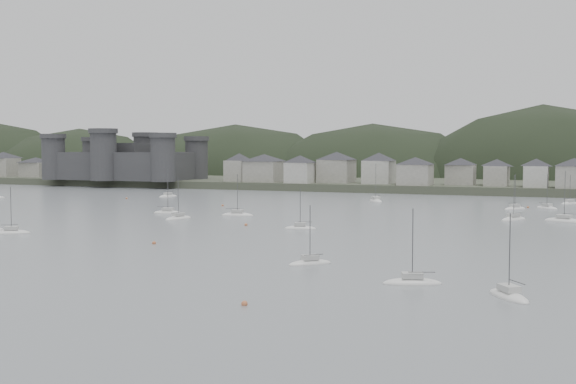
% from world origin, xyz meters
% --- Properties ---
extents(ground, '(900.00, 900.00, 0.00)m').
position_xyz_m(ground, '(0.00, 0.00, 0.00)').
color(ground, slate).
rests_on(ground, ground).
extents(far_shore_land, '(900.00, 250.00, 3.00)m').
position_xyz_m(far_shore_land, '(0.00, 295.00, 1.50)').
color(far_shore_land, '#383D2D').
rests_on(far_shore_land, ground).
extents(forested_ridge, '(851.55, 103.94, 102.57)m').
position_xyz_m(forested_ridge, '(4.83, 269.40, -11.28)').
color(forested_ridge, black).
rests_on(forested_ridge, ground).
extents(castle, '(66.00, 43.00, 20.00)m').
position_xyz_m(castle, '(-120.00, 179.80, 10.96)').
color(castle, '#38383B').
rests_on(castle, far_shore_land).
extents(waterfront_town, '(451.48, 28.46, 12.92)m').
position_xyz_m(waterfront_town, '(50.59, 183.34, 8.66)').
color(waterfront_town, gray).
rests_on(waterfront_town, far_shore_land).
extents(moored_fleet, '(216.07, 160.10, 13.12)m').
position_xyz_m(moored_fleet, '(4.30, 64.53, 0.18)').
color(moored_fleet, silver).
rests_on(moored_fleet, ground).
extents(mooring_buoys, '(163.06, 142.00, 0.70)m').
position_xyz_m(mooring_buoys, '(-0.89, 61.53, 0.15)').
color(mooring_buoys, '#BF693F').
rests_on(mooring_buoys, ground).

